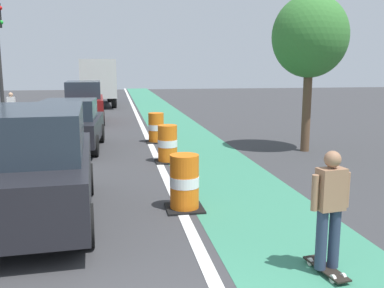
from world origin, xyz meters
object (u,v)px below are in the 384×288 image
(skateboarder_on_lane, at_px, (330,209))
(pedestrian_crossing, at_px, (12,109))
(street_tree_sidewalk, at_px, (310,37))
(parked_sedan_second, at_px, (71,125))
(traffic_barrel_back, at_px, (156,128))
(delivery_truck_down_block, at_px, (96,79))
(parked_suv_nearest, at_px, (37,164))
(traffic_barrel_mid, at_px, (168,144))
(parked_suv_third, at_px, (84,102))
(traffic_barrel_front, at_px, (184,183))

(skateboarder_on_lane, distance_m, pedestrian_crossing, 17.17)
(street_tree_sidewalk, bearing_deg, parked_sedan_second, 168.41)
(traffic_barrel_back, bearing_deg, delivery_truck_down_block, 99.74)
(delivery_truck_down_block, bearing_deg, parked_sedan_second, -90.60)
(pedestrian_crossing, bearing_deg, parked_suv_nearest, -75.70)
(traffic_barrel_mid, bearing_deg, skateboarder_on_lane, -79.84)
(parked_sedan_second, distance_m, traffic_barrel_back, 3.07)
(traffic_barrel_mid, distance_m, street_tree_sidewalk, 5.70)
(traffic_barrel_mid, bearing_deg, delivery_truck_down_block, 98.12)
(parked_sedan_second, xyz_separation_m, street_tree_sidewalk, (7.60, -1.56, 2.83))
(parked_suv_third, height_order, traffic_barrel_mid, parked_suv_third)
(parked_suv_nearest, bearing_deg, pedestrian_crossing, 104.30)
(parked_sedan_second, height_order, delivery_truck_down_block, delivery_truck_down_block)
(parked_suv_nearest, height_order, traffic_barrel_front, parked_suv_nearest)
(delivery_truck_down_block, relative_size, street_tree_sidewalk, 1.55)
(parked_suv_nearest, height_order, pedestrian_crossing, parked_suv_nearest)
(parked_sedan_second, relative_size, traffic_barrel_front, 3.83)
(traffic_barrel_front, bearing_deg, parked_suv_nearest, -177.84)
(delivery_truck_down_block, distance_m, street_tree_sidewalk, 19.94)
(delivery_truck_down_block, bearing_deg, traffic_barrel_mid, -81.88)
(parked_sedan_second, height_order, street_tree_sidewalk, street_tree_sidewalk)
(pedestrian_crossing, distance_m, street_tree_sidewalk, 13.39)
(traffic_barrel_front, bearing_deg, traffic_barrel_back, 88.74)
(parked_suv_nearest, xyz_separation_m, pedestrian_crossing, (-3.23, 12.67, -0.17))
(parked_suv_third, xyz_separation_m, pedestrian_crossing, (-3.10, -1.42, -0.17))
(skateboarder_on_lane, distance_m, parked_sedan_second, 10.49)
(traffic_barrel_back, xyz_separation_m, pedestrian_crossing, (-6.08, 4.97, 0.33))
(traffic_barrel_back, bearing_deg, parked_suv_nearest, -110.35)
(traffic_barrel_mid, height_order, pedestrian_crossing, pedestrian_crossing)
(traffic_barrel_front, height_order, traffic_barrel_mid, same)
(parked_suv_nearest, xyz_separation_m, delivery_truck_down_block, (0.12, 23.63, 0.81))
(skateboarder_on_lane, height_order, traffic_barrel_mid, skateboarder_on_lane)
(parked_suv_third, relative_size, delivery_truck_down_block, 0.60)
(parked_sedan_second, xyz_separation_m, delivery_truck_down_block, (0.18, 16.86, 1.01))
(parked_sedan_second, bearing_deg, pedestrian_crossing, 118.30)
(parked_suv_third, distance_m, delivery_truck_down_block, 9.58)
(delivery_truck_down_block, xyz_separation_m, street_tree_sidewalk, (7.42, -18.42, 1.82))
(parked_sedan_second, bearing_deg, parked_suv_third, 90.54)
(skateboarder_on_lane, relative_size, pedestrian_crossing, 1.05)
(traffic_barrel_back, relative_size, pedestrian_crossing, 0.68)
(skateboarder_on_lane, xyz_separation_m, pedestrian_crossing, (-7.39, 15.50, -0.05))
(skateboarder_on_lane, height_order, parked_suv_third, parked_suv_third)
(traffic_barrel_front, xyz_separation_m, delivery_truck_down_block, (-2.57, 23.53, 1.31))
(parked_sedan_second, relative_size, pedestrian_crossing, 2.59)
(parked_suv_third, relative_size, traffic_barrel_front, 4.28)
(skateboarder_on_lane, height_order, parked_suv_nearest, parked_suv_nearest)
(traffic_barrel_mid, bearing_deg, parked_sedan_second, 140.24)
(traffic_barrel_front, relative_size, traffic_barrel_mid, 1.00)
(parked_suv_nearest, bearing_deg, skateboarder_on_lane, -34.31)
(traffic_barrel_front, relative_size, street_tree_sidewalk, 0.22)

